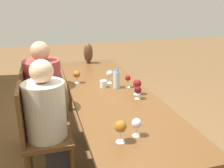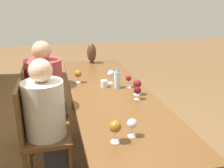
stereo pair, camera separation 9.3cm
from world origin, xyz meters
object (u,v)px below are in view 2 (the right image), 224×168
Objects in this scene: wine_glass_5 at (115,127)px; wine_glass_4 at (137,84)px; wine_glass_0 at (137,91)px; wine_glass_2 at (78,74)px; wine_glass_1 at (111,74)px; chair_far at (40,105)px; water_tumbler at (104,84)px; water_bottle at (117,78)px; wine_glass_6 at (128,79)px; person_near at (47,118)px; vase at (92,53)px; wine_glass_3 at (132,124)px; chair_near at (38,131)px; person_far at (47,93)px.

wine_glass_4 is at bearing -28.41° from wine_glass_5.
wine_glass_2 reaches higher than wine_glass_0.
wine_glass_4 is (-0.41, -0.17, 0.01)m from wine_glass_1.
wine_glass_0 is 0.13× the size of chair_far.
water_tumbler is 0.60× the size of wine_glass_0.
wine_glass_2 is (0.27, 0.39, -0.01)m from water_bottle.
wine_glass_6 is 0.94m from person_near.
chair_far is (-0.87, 0.74, -0.38)m from vase.
chair_far reaches higher than wine_glass_4.
wine_glass_3 is (-0.63, 0.26, 0.01)m from wine_glass_0.
vase is at bearing -2.29° from water_tumbler.
wine_glass_0 is 0.99m from chair_near.
wine_glass_5 is at bearing -175.56° from wine_glass_2.
person_far reaches higher than water_bottle.
water_bottle is at bearing -67.49° from chair_near.
water_bottle is 1.13m from vase.
wine_glass_5 is 0.85m from person_near.
wine_glass_3 is (-2.11, 0.06, -0.06)m from vase.
person_near reaches higher than wine_glass_0.
wine_glass_1 is at bearing 22.29° from wine_glass_4.
chair_near is at bearing 90.00° from person_near.
wine_glass_4 is (-0.52, -0.53, 0.01)m from wine_glass_2.
wine_glass_0 is 0.87× the size of wine_glass_2.
wine_glass_4 is at bearing -83.28° from person_near.
wine_glass_5 is (-1.03, 0.29, 0.01)m from water_bottle.
wine_glass_0 is 1.05m from person_far.
vase is 2.11m from wine_glass_3.
wine_glass_5 reaches higher than wine_glass_0.
wine_glass_2 is 1.31m from wine_glass_5.
water_bottle is 0.96m from chair_near.
person_near is (0.01, 0.85, -0.19)m from wine_glass_0.
wine_glass_4 is (0.11, -0.04, 0.02)m from wine_glass_0.
vase is at bearing -19.28° from wine_glass_2.
person_near is at bearing 89.36° from wine_glass_0.
person_near is (-0.59, -0.09, 0.12)m from chair_far.
person_near is 0.96× the size of person_far.
wine_glass_6 is (-0.30, -0.50, 0.00)m from wine_glass_2.
water_bottle is at bearing -106.49° from chair_far.
chair_far is at bearing 63.39° from wine_glass_4.
chair_far is at bearing 74.10° from wine_glass_6.
wine_glass_3 is at bearing -151.09° from chair_far.
vase is at bearing 10.32° from wine_glass_6.
person_near reaches higher than water_tumbler.
wine_glass_6 is (0.33, -0.01, 0.01)m from wine_glass_0.
wine_glass_1 is (0.17, 0.03, -0.00)m from water_bottle.
chair_near is at bearing 46.79° from wine_glass_3.
chair_far is at bearing 93.50° from wine_glass_2.
wine_glass_1 is at bearing -95.26° from chair_far.
wine_glass_0 is at bearing -150.01° from water_tumbler.
chair_near reaches higher than wine_glass_0.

